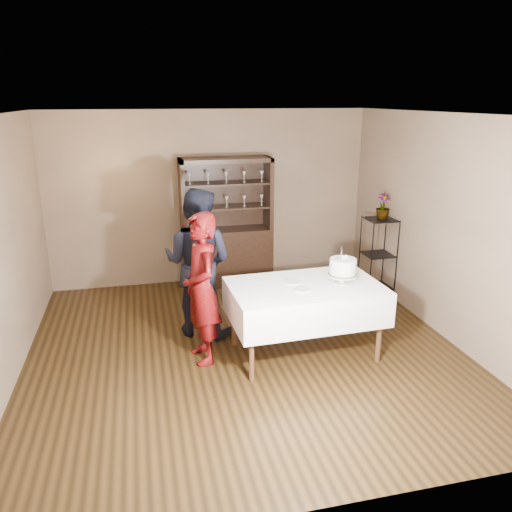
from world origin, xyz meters
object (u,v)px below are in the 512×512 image
at_px(potted_plant, 383,206).
at_px(cake, 343,268).
at_px(woman, 202,289).
at_px(china_hutch, 227,243).
at_px(plant_etagere, 378,254).
at_px(man, 198,263).
at_px(cake_table, 305,301).

bearing_deg(potted_plant, cake, -129.35).
bearing_deg(woman, china_hutch, 154.54).
bearing_deg(china_hutch, cake, -71.05).
bearing_deg(plant_etagere, china_hutch, 153.17).
bearing_deg(china_hutch, woman, -106.56).
relative_size(woman, potted_plant, 4.74).
bearing_deg(man, cake, 178.95).
bearing_deg(cake_table, cake, -5.99).
height_order(cake, potted_plant, potted_plant).
height_order(china_hutch, potted_plant, china_hutch).
bearing_deg(plant_etagere, cake, -128.94).
bearing_deg(potted_plant, china_hutch, 153.71).
relative_size(cake_table, man, 0.94).
bearing_deg(cake_table, potted_plant, 41.41).
distance_m(man, potted_plant, 2.86).
relative_size(man, potted_plant, 5.11).
xyz_separation_m(china_hutch, cake_table, (0.45, -2.50, -0.01)).
relative_size(china_hutch, man, 1.08).
relative_size(cake_table, woman, 1.01).
bearing_deg(potted_plant, cake_table, -138.59).
relative_size(plant_etagere, cake_table, 0.69).
height_order(man, cake, man).
xyz_separation_m(plant_etagere, cake, (-1.21, -1.49, 0.38)).
height_order(china_hutch, plant_etagere, china_hutch).
bearing_deg(man, plant_etagere, -138.23).
xyz_separation_m(cake_table, man, (-1.10, 0.86, 0.27)).
relative_size(woman, cake, 3.74).
height_order(woman, potted_plant, woman).
bearing_deg(plant_etagere, woman, -154.84).
bearing_deg(cake, man, 149.40).
distance_m(cake_table, cake, 0.57).
distance_m(cake, potted_plant, 1.97).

